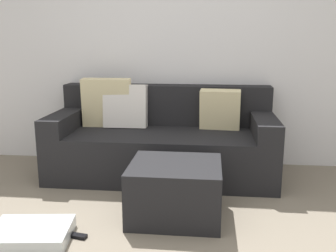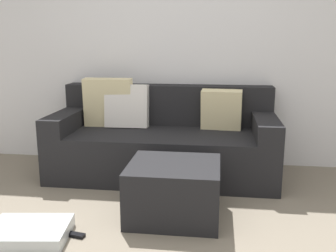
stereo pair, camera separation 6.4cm
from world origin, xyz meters
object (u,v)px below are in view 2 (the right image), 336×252
couch_sectional (163,140)px  ottoman (174,190)px  remote_by_storage_bin (74,235)px  storage_bin (29,232)px

couch_sectional → ottoman: size_ratio=3.16×
ottoman → remote_by_storage_bin: ottoman is taller
couch_sectional → storage_bin: (-0.68, -1.39, -0.28)m
couch_sectional → remote_by_storage_bin: (-0.41, -1.32, -0.31)m
ottoman → remote_by_storage_bin: (-0.62, -0.39, -0.19)m
storage_bin → remote_by_storage_bin: storage_bin is taller
remote_by_storage_bin → storage_bin: bearing=-154.6°
couch_sectional → ottoman: bearing=-76.8°
storage_bin → ottoman: bearing=27.1°
storage_bin → remote_by_storage_bin: (0.27, 0.07, -0.03)m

